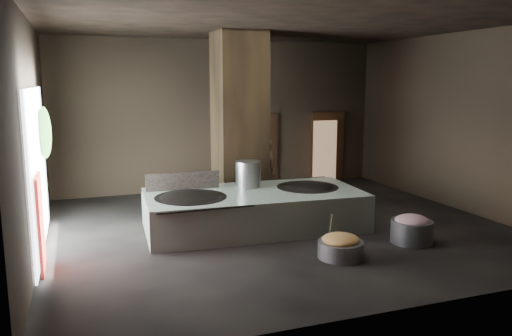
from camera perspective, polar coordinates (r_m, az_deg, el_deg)
name	(u,v)px	position (r m, az deg, el deg)	size (l,w,h in m)	color
floor	(278,229)	(11.49, 2.52, -6.94)	(10.00, 9.00, 0.10)	black
ceiling	(280,20)	(11.07, 2.71, 16.50)	(10.00, 9.00, 0.10)	black
back_wall	(222,115)	(15.34, -3.92, 6.03)	(10.00, 0.10, 4.50)	black
front_wall	(406,157)	(7.09, 16.78, 1.18)	(10.00, 0.10, 4.50)	black
left_wall	(29,137)	(10.25, -24.53, 3.27)	(0.10, 9.00, 4.50)	black
right_wall	(462,122)	(13.78, 22.48, 4.88)	(0.10, 9.00, 4.50)	black
pillar	(239,122)	(12.72, -1.93, 5.26)	(1.20, 1.20, 4.50)	black
hearth_platform	(254,210)	(11.27, -0.24, -4.80)	(4.80, 2.29, 0.83)	#B8CDB9
platform_cap	(254,193)	(11.18, -0.24, -2.82)	(4.69, 2.25, 0.03)	black
wok_left	(191,201)	(10.76, -7.46, -3.77)	(1.51, 1.51, 0.42)	black
wok_left_rim	(191,198)	(10.74, -7.47, -3.40)	(1.54, 1.54, 0.05)	black
wok_right	(307,191)	(11.74, 5.90, -2.58)	(1.41, 1.41, 0.40)	black
wok_right_rim	(307,188)	(11.73, 5.90, -2.24)	(1.44, 1.44, 0.05)	black
stock_pot	(248,174)	(11.64, -0.92, -0.73)	(0.58, 0.58, 0.63)	#9C9FA3
splash_guard	(183,181)	(11.46, -8.36, -1.51)	(1.67, 0.06, 0.42)	black
cook	(265,171)	(13.49, 1.01, -0.31)	(0.65, 0.42, 1.77)	olive
veg_basin	(341,249)	(9.62, 9.64, -9.15)	(0.86, 0.86, 0.32)	slate
veg_fill	(341,240)	(9.55, 9.67, -8.07)	(0.71, 0.71, 0.22)	#ADB155
ladle	(330,228)	(9.55, 8.47, -6.78)	(0.03, 0.03, 0.68)	#9C9FA3
meat_basin	(411,231)	(10.80, 17.35, -6.93)	(0.85, 0.85, 0.46)	slate
meat_fill	(412,221)	(10.74, 17.41, -5.82)	(0.70, 0.70, 0.27)	#B76E7D
doorway_near	(260,151)	(15.73, 0.43, 1.93)	(1.18, 0.08, 2.38)	black
doorway_near_glow	(251,152)	(15.85, -0.60, 1.81)	(0.90, 0.04, 2.13)	#8C6647
doorway_far	(328,148)	(16.71, 8.18, 2.30)	(1.18, 0.08, 2.38)	black
doorway_far_glow	(325,151)	(16.33, 7.86, 1.96)	(0.83, 0.04, 1.96)	#8C6647
left_opening	(38,169)	(10.53, -23.65, -0.09)	(0.04, 4.20, 3.10)	white
pavilion_sliver	(41,224)	(9.41, -23.39, -5.86)	(0.05, 0.90, 1.70)	maroon
tree_silhouette	(44,132)	(11.53, -23.03, 3.76)	(0.28, 1.10, 1.10)	#194714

